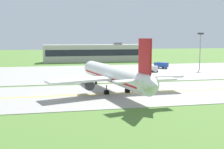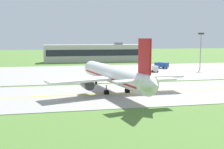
# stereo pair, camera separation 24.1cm
# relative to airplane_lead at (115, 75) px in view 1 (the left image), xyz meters

# --- Properties ---
(ground_plane) EXTENTS (500.00, 500.00, 0.00)m
(ground_plane) POSITION_rel_airplane_lead_xyz_m (5.83, -1.56, -4.13)
(ground_plane) COLOR #517A33
(taxiway_strip) EXTENTS (240.00, 28.00, 0.10)m
(taxiway_strip) POSITION_rel_airplane_lead_xyz_m (5.83, -1.56, -4.08)
(taxiway_strip) COLOR #9E9B93
(taxiway_strip) RESTS_ON ground
(apron_pad) EXTENTS (140.00, 52.00, 0.10)m
(apron_pad) POSITION_rel_airplane_lead_xyz_m (15.83, 40.44, -4.08)
(apron_pad) COLOR #9E9B93
(apron_pad) RESTS_ON ground
(taxiway_centreline) EXTENTS (220.00, 0.60, 0.01)m
(taxiway_centreline) POSITION_rel_airplane_lead_xyz_m (5.83, -1.56, -4.03)
(taxiway_centreline) COLOR yellow
(taxiway_centreline) RESTS_ON taxiway_strip
(airplane_lead) EXTENTS (32.19, 39.51, 12.70)m
(airplane_lead) POSITION_rel_airplane_lead_xyz_m (0.00, 0.00, 0.00)
(airplane_lead) COLOR white
(airplane_lead) RESTS_ON ground
(service_truck_baggage) EXTENTS (2.59, 6.49, 2.59)m
(service_truck_baggage) POSITION_rel_airplane_lead_xyz_m (23.22, 37.12, -2.95)
(service_truck_baggage) COLOR silver
(service_truck_baggage) RESTS_ON ground
(service_truck_fuel) EXTENTS (4.95, 6.16, 2.60)m
(service_truck_fuel) POSITION_rel_airplane_lead_xyz_m (30.58, 48.34, -2.60)
(service_truck_fuel) COLOR #264CA5
(service_truck_fuel) RESTS_ON ground
(terminal_building) EXTENTS (56.15, 8.57, 10.20)m
(terminal_building) POSITION_rel_airplane_lead_xyz_m (10.02, 87.95, 0.39)
(terminal_building) COLOR beige
(terminal_building) RESTS_ON ground
(apron_light_mast) EXTENTS (2.40, 0.50, 14.70)m
(apron_light_mast) POSITION_rel_airplane_lead_xyz_m (44.36, 41.69, 5.19)
(apron_light_mast) COLOR gray
(apron_light_mast) RESTS_ON ground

